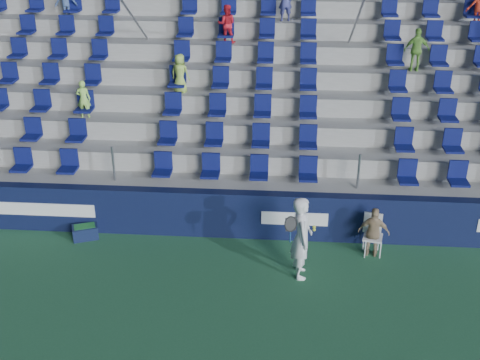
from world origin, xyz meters
name	(u,v)px	position (x,y,z in m)	size (l,w,h in m)	color
ground	(220,315)	(0.00, 0.00, 0.00)	(70.00, 70.00, 0.00)	#2A623E
sponsor_wall	(233,214)	(0.00, 3.15, 0.60)	(24.00, 0.32, 1.20)	#0F1639
grandstand	(247,91)	(0.00, 8.24, 2.14)	(24.00, 8.17, 6.63)	#A1A19B
tennis_player	(301,237)	(1.63, 1.57, 0.96)	(0.69, 0.74, 1.92)	white
line_judge_chair	(373,231)	(3.32, 2.65, 0.56)	(0.52, 0.53, 0.98)	white
line_judge	(374,232)	(3.32, 2.50, 0.62)	(0.72, 0.30, 1.23)	tan
ball_bin	(85,231)	(-3.61, 2.75, 0.19)	(0.71, 0.59, 0.34)	#0F1938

